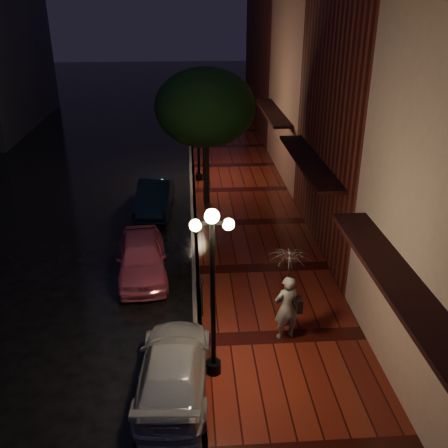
% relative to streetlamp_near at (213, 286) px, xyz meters
% --- Properties ---
extents(ground, '(120.00, 120.00, 0.00)m').
position_rel_streetlamp_near_xyz_m(ground, '(-0.35, 5.00, -2.60)').
color(ground, black).
rests_on(ground, ground).
extents(sidewalk, '(4.50, 60.00, 0.15)m').
position_rel_streetlamp_near_xyz_m(sidewalk, '(1.90, 5.00, -2.53)').
color(sidewalk, '#47120C').
rests_on(sidewalk, ground).
extents(curb, '(0.25, 60.00, 0.15)m').
position_rel_streetlamp_near_xyz_m(curb, '(-0.35, 5.00, -2.53)').
color(curb, '#595451').
rests_on(curb, ground).
extents(storefront_mid, '(5.00, 8.00, 11.00)m').
position_rel_streetlamp_near_xyz_m(storefront_mid, '(6.65, 7.00, 2.90)').
color(storefront_mid, '#511914').
rests_on(storefront_mid, ground).
extents(storefront_far, '(5.00, 8.00, 9.00)m').
position_rel_streetlamp_near_xyz_m(storefront_far, '(6.65, 15.00, 1.90)').
color(storefront_far, '#8C5951').
rests_on(storefront_far, ground).
extents(storefront_extra, '(5.00, 12.00, 10.00)m').
position_rel_streetlamp_near_xyz_m(storefront_extra, '(6.65, 25.00, 2.40)').
color(storefront_extra, '#511914').
rests_on(storefront_extra, ground).
extents(streetlamp_near, '(0.96, 0.36, 4.31)m').
position_rel_streetlamp_near_xyz_m(streetlamp_near, '(0.00, 0.00, 0.00)').
color(streetlamp_near, black).
rests_on(streetlamp_near, sidewalk).
extents(streetlamp_far, '(0.96, 0.36, 4.31)m').
position_rel_streetlamp_near_xyz_m(streetlamp_far, '(0.00, 14.00, 0.00)').
color(streetlamp_far, black).
rests_on(streetlamp_far, sidewalk).
extents(street_tree, '(4.16, 4.16, 5.80)m').
position_rel_streetlamp_near_xyz_m(street_tree, '(0.26, 10.99, 1.64)').
color(street_tree, black).
rests_on(street_tree, sidewalk).
extents(pink_car, '(1.93, 4.06, 1.34)m').
position_rel_streetlamp_near_xyz_m(pink_car, '(-2.11, 5.08, -1.93)').
color(pink_car, '#CA5371').
rests_on(pink_car, ground).
extents(navy_car, '(1.64, 4.06, 1.31)m').
position_rel_streetlamp_near_xyz_m(navy_car, '(-1.99, 10.65, -1.95)').
color(navy_car, black).
rests_on(navy_car, ground).
extents(silver_car, '(1.88, 4.13, 1.17)m').
position_rel_streetlamp_near_xyz_m(silver_car, '(-0.95, -0.32, -2.01)').
color(silver_car, '#B5B6BD').
rests_on(silver_car, ground).
extents(woman_with_umbrella, '(1.08, 1.10, 2.60)m').
position_rel_streetlamp_near_xyz_m(woman_with_umbrella, '(1.98, 1.24, -0.73)').
color(woman_with_umbrella, silver).
rests_on(woman_with_umbrella, sidewalk).
extents(parking_meter, '(0.13, 0.11, 1.31)m').
position_rel_streetlamp_near_xyz_m(parking_meter, '(-0.20, 2.35, -1.65)').
color(parking_meter, black).
rests_on(parking_meter, sidewalk).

